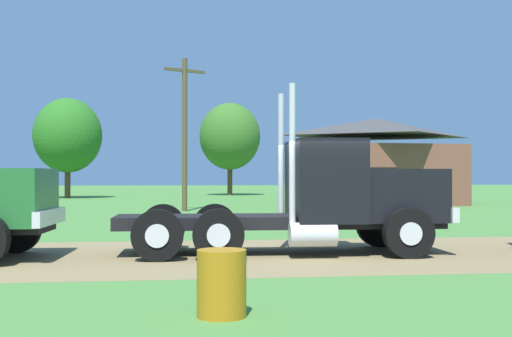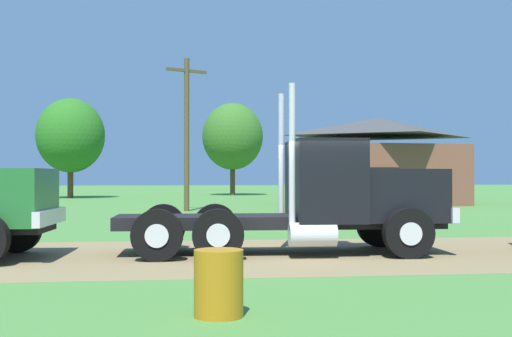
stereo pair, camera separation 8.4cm
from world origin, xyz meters
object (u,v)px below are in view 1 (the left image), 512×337
object	(u,v)px
steel_barrel	(222,283)
utility_pole_near	(185,130)
shed_building	(377,163)
truck_foreground_white	(327,199)

from	to	relation	value
steel_barrel	utility_pole_near	distance (m)	24.74
utility_pole_near	steel_barrel	bearing A→B (deg)	-90.05
steel_barrel	utility_pole_near	size ratio (longest dim) A/B	0.11
steel_barrel	shed_building	world-z (taller)	shed_building
shed_building	utility_pole_near	world-z (taller)	utility_pole_near
truck_foreground_white	shed_building	size ratio (longest dim) A/B	0.77
shed_building	utility_pole_near	xyz separation A→B (m)	(-11.73, -6.14, 1.49)
truck_foreground_white	utility_pole_near	size ratio (longest dim) A/B	1.00
truck_foreground_white	steel_barrel	distance (m)	7.15
shed_building	truck_foreground_white	bearing A→B (deg)	-110.16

